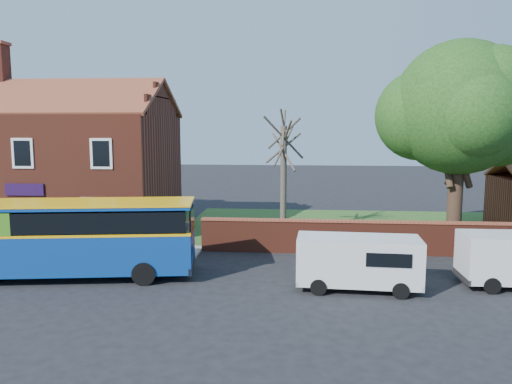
{
  "coord_description": "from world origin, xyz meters",
  "views": [
    {
      "loc": [
        6.59,
        -16.02,
        5.94
      ],
      "look_at": [
        4.77,
        5.0,
        3.14
      ],
      "focal_mm": 35.0,
      "sensor_mm": 36.0,
      "label": 1
    }
  ],
  "objects": [
    {
      "name": "ground",
      "position": [
        0.0,
        0.0,
        0.0
      ],
      "size": [
        120.0,
        120.0,
        0.0
      ],
      "primitive_type": "plane",
      "color": "black",
      "rests_on": "ground"
    },
    {
      "name": "pavement",
      "position": [
        -7.0,
        5.75,
        0.06
      ],
      "size": [
        18.0,
        3.5,
        0.12
      ],
      "primitive_type": "cube",
      "color": "gray",
      "rests_on": "ground"
    },
    {
      "name": "grass_strip",
      "position": [
        13.0,
        13.0,
        0.02
      ],
      "size": [
        26.0,
        12.0,
        0.04
      ],
      "primitive_type": "cube",
      "color": "#426B28",
      "rests_on": "ground"
    },
    {
      "name": "shop_building",
      "position": [
        -7.02,
        11.5,
        3.41
      ],
      "size": [
        12.3,
        8.13,
        10.5
      ],
      "color": "maroon",
      "rests_on": "ground"
    },
    {
      "name": "boundary_wall",
      "position": [
        13.0,
        7.0,
        0.81
      ],
      "size": [
        22.0,
        0.38,
        1.6
      ],
      "color": "maroon",
      "rests_on": "ground"
    },
    {
      "name": "bus",
      "position": [
        -2.77,
        2.3,
        1.71
      ],
      "size": [
        10.15,
        3.94,
        3.01
      ],
      "rotation": [
        0.0,
        0.0,
        0.15
      ],
      "color": "navy",
      "rests_on": "ground"
    },
    {
      "name": "van_near",
      "position": [
        8.79,
        1.87,
        1.08
      ],
      "size": [
        4.51,
        2.04,
        1.94
      ],
      "rotation": [
        0.0,
        0.0,
        -0.05
      ],
      "color": "silver",
      "rests_on": "ground"
    },
    {
      "name": "large_tree",
      "position": [
        14.47,
        9.62,
        6.61
      ],
      "size": [
        8.27,
        6.55,
        10.09
      ],
      "color": "black",
      "rests_on": "ground"
    },
    {
      "name": "bare_tree",
      "position": [
        5.75,
        10.87,
        3.33
      ],
      "size": [
        2.43,
        2.9,
        6.49
      ],
      "color": "#4C4238",
      "rests_on": "ground"
    }
  ]
}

